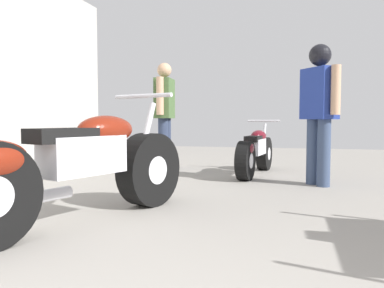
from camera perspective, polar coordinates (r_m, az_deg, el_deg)
The scene contains 5 objects.
ground_plane at distance 3.86m, azimuth 4.93°, elevation -8.77°, with size 16.07×16.07×0.00m, color gray.
motorcycle_maroon_cruiser at distance 3.19m, azimuth -16.10°, elevation -3.35°, with size 1.05×2.20×1.06m.
motorcycle_black_naked at distance 5.91m, azimuth 9.10°, elevation -1.12°, with size 0.56×1.76×0.82m.
mechanic_in_blue at distance 6.53m, azimuth -4.00°, elevation 5.02°, with size 0.29×0.71×1.75m.
mechanic_with_helmet at distance 5.15m, azimuth 17.95°, elevation 5.90°, with size 0.49×0.62×1.75m.
Camera 1 is at (0.62, -0.37, 0.82)m, focal length 36.80 mm.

